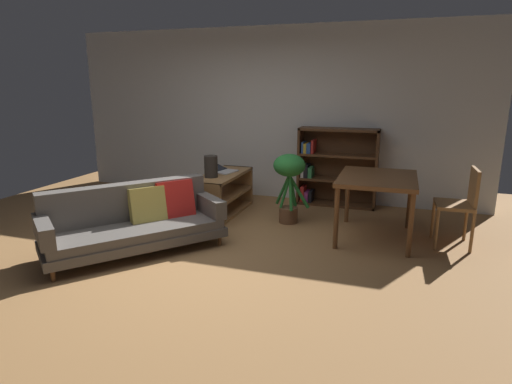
{
  "coord_description": "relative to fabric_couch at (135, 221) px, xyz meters",
  "views": [
    {
      "loc": [
        2.03,
        -4.0,
        1.83
      ],
      "look_at": [
        0.48,
        0.62,
        0.59
      ],
      "focal_mm": 30.08,
      "sensor_mm": 36.0,
      "label": 1
    }
  ],
  "objects": [
    {
      "name": "potted_floor_plant",
      "position": [
        1.39,
        1.5,
        0.29
      ],
      "size": [
        0.5,
        0.42,
        0.94
      ],
      "color": "brown",
      "rests_on": "ground_plane"
    },
    {
      "name": "dining_chair_near",
      "position": [
        3.46,
        1.29,
        0.19
      ],
      "size": [
        0.42,
        0.47,
        0.92
      ],
      "color": "olive",
      "rests_on": "ground_plane"
    },
    {
      "name": "media_console",
      "position": [
        0.39,
        1.61,
        -0.05
      ],
      "size": [
        0.47,
        1.27,
        0.58
      ],
      "color": "olive",
      "rests_on": "ground_plane"
    },
    {
      "name": "fabric_couch",
      "position": [
        0.0,
        0.0,
        0.0
      ],
      "size": [
        1.79,
        1.96,
        0.74
      ],
      "color": "brown",
      "rests_on": "ground_plane"
    },
    {
      "name": "desk_speaker",
      "position": [
        0.32,
        1.36,
        0.39
      ],
      "size": [
        0.18,
        0.18,
        0.3
      ],
      "color": "#2D2823",
      "rests_on": "media_console"
    },
    {
      "name": "ground_plane",
      "position": [
        0.71,
        0.1,
        -0.34
      ],
      "size": [
        8.16,
        8.16,
        0.0
      ],
      "primitive_type": "plane",
      "color": "#9E7042"
    },
    {
      "name": "back_wall_panel",
      "position": [
        0.71,
        2.8,
        1.01
      ],
      "size": [
        6.8,
        0.1,
        2.7
      ],
      "primitive_type": "cube",
      "color": "silver",
      "rests_on": "ground_plane"
    },
    {
      "name": "dining_table",
      "position": [
        2.53,
        1.26,
        0.34
      ],
      "size": [
        0.89,
        1.12,
        0.77
      ],
      "color": "brown",
      "rests_on": "ground_plane"
    },
    {
      "name": "open_laptop",
      "position": [
        0.33,
        1.75,
        0.26
      ],
      "size": [
        0.45,
        0.4,
        0.08
      ],
      "color": "silver",
      "rests_on": "media_console"
    },
    {
      "name": "bookshelf",
      "position": [
        1.81,
        2.62,
        0.24
      ],
      "size": [
        1.19,
        0.34,
        1.18
      ],
      "color": "#56351E",
      "rests_on": "ground_plane"
    }
  ]
}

